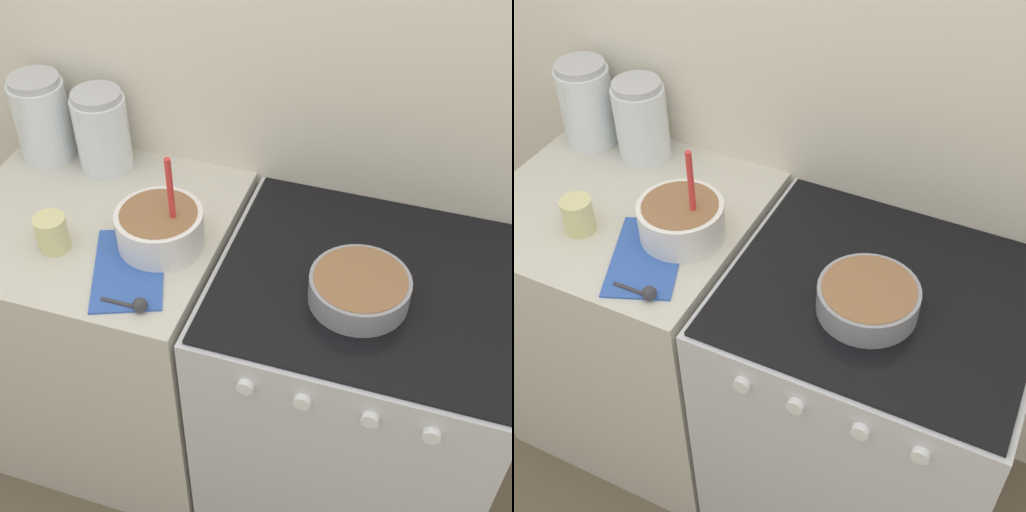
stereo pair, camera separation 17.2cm
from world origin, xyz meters
TOP-DOWN VIEW (x-y plane):
  - wall_back at (0.00, 0.69)m, footprint 4.55×0.05m
  - countertop_cabinet at (-0.36, 0.33)m, footprint 0.72×0.67m
  - stove at (0.39, 0.33)m, footprint 0.76×0.68m
  - mixing_bowl at (-0.14, 0.30)m, footprint 0.22×0.22m
  - baking_pan at (0.38, 0.26)m, footprint 0.24×0.24m
  - storage_jar_left at (-0.62, 0.57)m, footprint 0.16×0.16m
  - storage_jar_middle at (-0.43, 0.57)m, footprint 0.15×0.15m
  - tin_can at (-0.40, 0.21)m, footprint 0.08×0.08m
  - recipe_page at (-0.18, 0.19)m, footprint 0.27×0.34m
  - measuring_spoon at (-0.11, 0.07)m, footprint 0.12×0.04m

SIDE VIEW (x-z plane):
  - stove at x=0.39m, z-range 0.00..0.93m
  - countertop_cabinet at x=-0.36m, z-range 0.00..0.93m
  - recipe_page at x=-0.18m, z-range 0.93..0.93m
  - measuring_spoon at x=-0.11m, z-range 0.92..0.96m
  - baking_pan at x=0.38m, z-range 0.93..1.00m
  - tin_can at x=-0.40m, z-range 0.93..1.02m
  - mixing_bowl at x=-0.14m, z-range 0.85..1.12m
  - storage_jar_middle at x=-0.43m, z-range 0.91..1.15m
  - storage_jar_left at x=-0.62m, z-range 0.91..1.16m
  - wall_back at x=0.00m, z-range 0.00..2.40m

